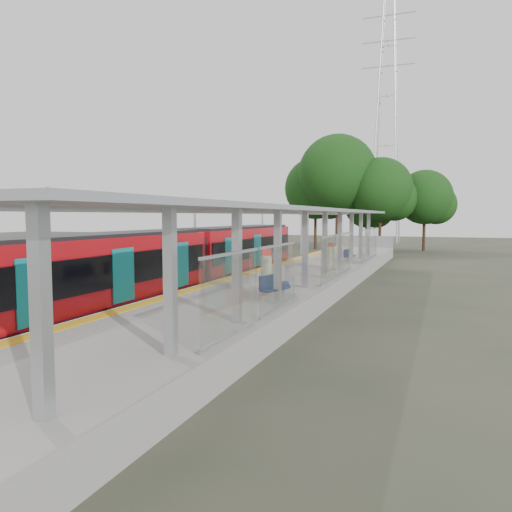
{
  "coord_description": "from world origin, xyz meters",
  "views": [
    {
      "loc": [
        7.99,
        -8.11,
        4.3
      ],
      "look_at": [
        -0.79,
        15.0,
        2.3
      ],
      "focal_mm": 35.0,
      "sensor_mm": 36.0,
      "label": 1
    }
  ],
  "objects_px": {
    "train": "(184,260)",
    "bench_near": "(273,287)",
    "bench_far": "(349,255)",
    "info_pillar_far": "(331,258)",
    "litter_bin": "(282,276)",
    "bench_mid": "(282,282)",
    "info_pillar_near": "(266,275)"
  },
  "relations": [
    {
      "from": "info_pillar_near",
      "to": "info_pillar_far",
      "type": "height_order",
      "value": "info_pillar_near"
    },
    {
      "from": "bench_far",
      "to": "train",
      "type": "bearing_deg",
      "value": -103.82
    },
    {
      "from": "info_pillar_far",
      "to": "bench_far",
      "type": "bearing_deg",
      "value": 102.83
    },
    {
      "from": "train",
      "to": "info_pillar_far",
      "type": "xyz_separation_m",
      "value": [
        5.9,
        7.98,
        -0.34
      ]
    },
    {
      "from": "train",
      "to": "bench_far",
      "type": "relative_size",
      "value": 20.04
    },
    {
      "from": "bench_mid",
      "to": "info_pillar_near",
      "type": "xyz_separation_m",
      "value": [
        -0.56,
        -0.36,
        0.3
      ]
    },
    {
      "from": "info_pillar_far",
      "to": "litter_bin",
      "type": "height_order",
      "value": "info_pillar_far"
    },
    {
      "from": "litter_bin",
      "to": "bench_mid",
      "type": "bearing_deg",
      "value": -71.94
    },
    {
      "from": "litter_bin",
      "to": "info_pillar_far",
      "type": "bearing_deg",
      "value": 87.01
    },
    {
      "from": "bench_near",
      "to": "bench_mid",
      "type": "height_order",
      "value": "bench_mid"
    },
    {
      "from": "bench_mid",
      "to": "train",
      "type": "bearing_deg",
      "value": 133.39
    },
    {
      "from": "train",
      "to": "litter_bin",
      "type": "xyz_separation_m",
      "value": [
        5.45,
        -0.58,
        -0.55
      ]
    },
    {
      "from": "train",
      "to": "info_pillar_far",
      "type": "relative_size",
      "value": 16.82
    },
    {
      "from": "bench_near",
      "to": "litter_bin",
      "type": "xyz_separation_m",
      "value": [
        -0.84,
        3.7,
        -0.04
      ]
    },
    {
      "from": "bench_near",
      "to": "bench_far",
      "type": "relative_size",
      "value": 1.13
    },
    {
      "from": "info_pillar_far",
      "to": "litter_bin",
      "type": "relative_size",
      "value": 1.64
    },
    {
      "from": "bench_near",
      "to": "bench_far",
      "type": "height_order",
      "value": "bench_near"
    },
    {
      "from": "bench_mid",
      "to": "litter_bin",
      "type": "height_order",
      "value": "bench_mid"
    },
    {
      "from": "train",
      "to": "bench_near",
      "type": "height_order",
      "value": "train"
    },
    {
      "from": "bench_far",
      "to": "litter_bin",
      "type": "relative_size",
      "value": 1.38
    },
    {
      "from": "bench_mid",
      "to": "litter_bin",
      "type": "xyz_separation_m",
      "value": [
        -0.71,
        2.18,
        -0.04
      ]
    },
    {
      "from": "bench_near",
      "to": "info_pillar_far",
      "type": "distance_m",
      "value": 12.26
    },
    {
      "from": "info_pillar_near",
      "to": "info_pillar_far",
      "type": "distance_m",
      "value": 11.1
    },
    {
      "from": "info_pillar_far",
      "to": "litter_bin",
      "type": "distance_m",
      "value": 8.57
    },
    {
      "from": "bench_near",
      "to": "info_pillar_far",
      "type": "height_order",
      "value": "info_pillar_far"
    },
    {
      "from": "bench_near",
      "to": "litter_bin",
      "type": "bearing_deg",
      "value": 117.07
    },
    {
      "from": "bench_mid",
      "to": "bench_far",
      "type": "xyz_separation_m",
      "value": [
        -0.12,
        15.97,
        -0.07
      ]
    },
    {
      "from": "bench_far",
      "to": "info_pillar_far",
      "type": "xyz_separation_m",
      "value": [
        -0.15,
        -5.24,
        0.23
      ]
    },
    {
      "from": "bench_mid",
      "to": "info_pillar_far",
      "type": "distance_m",
      "value": 10.74
    },
    {
      "from": "bench_far",
      "to": "info_pillar_near",
      "type": "height_order",
      "value": "info_pillar_near"
    },
    {
      "from": "info_pillar_far",
      "to": "bench_mid",
      "type": "bearing_deg",
      "value": -74.14
    },
    {
      "from": "info_pillar_far",
      "to": "litter_bin",
      "type": "xyz_separation_m",
      "value": [
        -0.45,
        -8.55,
        -0.21
      ]
    }
  ]
}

